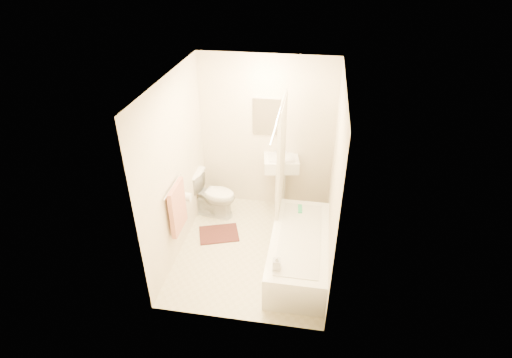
% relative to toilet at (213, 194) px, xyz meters
% --- Properties ---
extents(floor, '(2.40, 2.40, 0.00)m').
position_rel_toilet_xyz_m(floor, '(0.75, -0.75, -0.35)').
color(floor, beige).
rests_on(floor, ground).
extents(ceiling, '(2.40, 2.40, 0.00)m').
position_rel_toilet_xyz_m(ceiling, '(0.75, -0.75, 2.05)').
color(ceiling, white).
rests_on(ceiling, ground).
extents(wall_back, '(2.00, 0.02, 2.40)m').
position_rel_toilet_xyz_m(wall_back, '(0.75, 0.45, 0.85)').
color(wall_back, beige).
rests_on(wall_back, ground).
extents(wall_left, '(0.02, 2.40, 2.40)m').
position_rel_toilet_xyz_m(wall_left, '(-0.25, -0.75, 0.85)').
color(wall_left, beige).
rests_on(wall_left, ground).
extents(wall_right, '(0.02, 2.40, 2.40)m').
position_rel_toilet_xyz_m(wall_right, '(1.75, -0.75, 0.85)').
color(wall_right, beige).
rests_on(wall_right, ground).
extents(mirror, '(0.40, 0.03, 0.55)m').
position_rel_toilet_xyz_m(mirror, '(0.75, 0.43, 1.15)').
color(mirror, white).
rests_on(mirror, wall_back).
extents(curtain_rod, '(0.03, 1.70, 0.03)m').
position_rel_toilet_xyz_m(curtain_rod, '(1.05, -0.65, 1.65)').
color(curtain_rod, silver).
rests_on(curtain_rod, wall_back).
extents(shower_curtain, '(0.04, 0.80, 1.55)m').
position_rel_toilet_xyz_m(shower_curtain, '(1.05, -0.25, 0.87)').
color(shower_curtain, silver).
rests_on(shower_curtain, curtain_rod).
extents(towel_bar, '(0.02, 0.60, 0.02)m').
position_rel_toilet_xyz_m(towel_bar, '(-0.21, -1.00, 0.75)').
color(towel_bar, silver).
rests_on(towel_bar, wall_left).
extents(towel, '(0.06, 0.45, 0.66)m').
position_rel_toilet_xyz_m(towel, '(-0.18, -1.00, 0.43)').
color(towel, '#CC7266').
rests_on(towel, towel_bar).
extents(toilet_paper, '(0.11, 0.12, 0.12)m').
position_rel_toilet_xyz_m(toilet_paper, '(-0.18, -0.63, 0.35)').
color(toilet_paper, white).
rests_on(toilet_paper, wall_left).
extents(toilet, '(0.78, 0.52, 0.71)m').
position_rel_toilet_xyz_m(toilet, '(0.00, 0.00, 0.00)').
color(toilet, white).
rests_on(toilet, floor).
extents(sink, '(0.57, 0.49, 1.00)m').
position_rel_toilet_xyz_m(sink, '(1.00, 0.31, 0.15)').
color(sink, white).
rests_on(sink, floor).
extents(bathtub, '(0.72, 1.65, 0.47)m').
position_rel_toilet_xyz_m(bathtub, '(1.39, -0.95, -0.12)').
color(bathtub, white).
rests_on(bathtub, floor).
extents(bath_mat, '(0.66, 0.57, 0.02)m').
position_rel_toilet_xyz_m(bath_mat, '(0.20, -0.50, -0.34)').
color(bath_mat, '#4E2D1F').
rests_on(bath_mat, floor).
extents(soap_bottle, '(0.09, 0.09, 0.19)m').
position_rel_toilet_xyz_m(soap_bottle, '(1.16, -1.55, 0.21)').
color(soap_bottle, silver).
rests_on(soap_bottle, bathtub).
extents(scrub_brush, '(0.07, 0.19, 0.04)m').
position_rel_toilet_xyz_m(scrub_brush, '(1.35, -0.36, 0.13)').
color(scrub_brush, '#34BA73').
rests_on(scrub_brush, bathtub).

